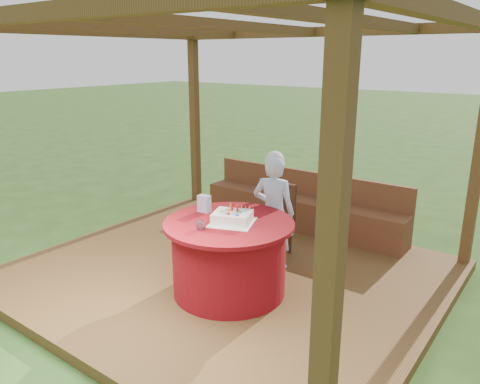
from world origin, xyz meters
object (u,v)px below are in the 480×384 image
at_px(bench, 302,210).
at_px(drinking_glass, 200,225).
at_px(table, 229,257).
at_px(elderly_woman, 274,210).
at_px(birthday_cake, 232,217).
at_px(gift_bag, 204,204).
at_px(chair, 275,215).

relative_size(bench, drinking_glass, 33.74).
height_order(table, drinking_glass, drinking_glass).
xyz_separation_m(table, drinking_glass, (-0.09, -0.34, 0.42)).
height_order(table, elderly_woman, elderly_woman).
bearing_deg(bench, table, -81.22).
xyz_separation_m(table, birthday_cake, (0.05, -0.00, 0.44)).
distance_m(elderly_woman, drinking_glass, 1.13).
xyz_separation_m(bench, drinking_glass, (0.24, -2.43, 0.55)).
bearing_deg(bench, gift_bag, -92.11).
bearing_deg(elderly_woman, gift_bag, -121.73).
distance_m(birthday_cake, gift_bag, 0.45).
bearing_deg(gift_bag, birthday_cake, -15.93).
bearing_deg(chair, bench, 98.94).
distance_m(chair, drinking_glass, 1.51).
height_order(table, birthday_cake, birthday_cake).
height_order(birthday_cake, gift_bag, birthday_cake).
xyz_separation_m(table, elderly_woman, (0.03, 0.78, 0.30)).
distance_m(chair, elderly_woman, 0.46).
bearing_deg(table, chair, 98.65).
relative_size(table, chair, 1.49).
bearing_deg(birthday_cake, drinking_glass, -111.74).
bearing_deg(table, elderly_woman, 87.62).
bearing_deg(chair, birthday_cake, -79.17).
height_order(table, gift_bag, gift_bag).
bearing_deg(gift_bag, table, -16.81).
distance_m(bench, table, 2.12).
height_order(chair, gift_bag, gift_bag).
bearing_deg(chair, elderly_woman, -60.08).
xyz_separation_m(chair, drinking_glass, (0.09, -1.47, 0.33)).
bearing_deg(birthday_cake, chair, 100.83).
relative_size(gift_bag, drinking_glass, 2.05).
relative_size(table, gift_bag, 7.23).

